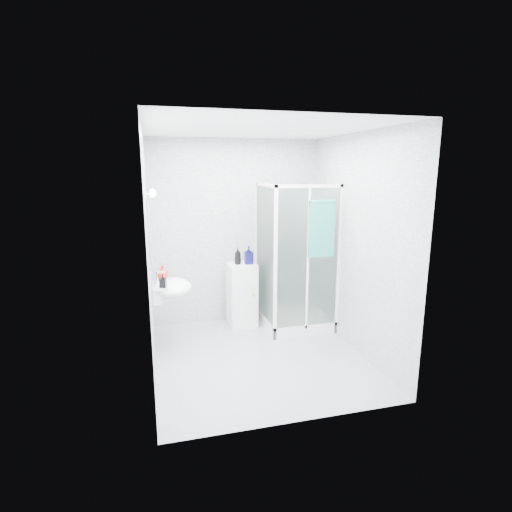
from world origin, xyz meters
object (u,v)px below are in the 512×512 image
object	(u,v)px
wall_basin	(170,288)
shampoo_bottle_b	(249,255)
hand_towel	(322,227)
storage_cabinet	(242,295)
shampoo_bottle_a	(238,256)
soap_dispenser_orange	(162,273)
shower_enclosure	(291,297)
soap_dispenser_black	(163,281)

from	to	relation	value
wall_basin	shampoo_bottle_b	xyz separation A→B (m)	(1.10, 0.54, 0.23)
hand_towel	storage_cabinet	bearing A→B (deg)	143.81
shampoo_bottle_a	soap_dispenser_orange	xyz separation A→B (m)	(-1.02, -0.41, -0.07)
shower_enclosure	shampoo_bottle_a	distance (m)	0.94
storage_cabinet	hand_towel	xyz separation A→B (m)	(0.89, -0.65, 1.02)
shampoo_bottle_b	soap_dispenser_orange	bearing A→B (deg)	-161.18
storage_cabinet	soap_dispenser_orange	world-z (taller)	soap_dispenser_orange
shower_enclosure	soap_dispenser_orange	distance (m)	1.81
wall_basin	shampoo_bottle_b	world-z (taller)	shampoo_bottle_b
wall_basin	soap_dispenser_orange	distance (m)	0.23
shower_enclosure	wall_basin	bearing A→B (deg)	-169.19
shampoo_bottle_b	shampoo_bottle_a	bearing A→B (deg)	176.22
wall_basin	storage_cabinet	xyz separation A→B (m)	(1.00, 0.56, -0.35)
hand_towel	shampoo_bottle_a	bearing A→B (deg)	145.87
hand_towel	shampoo_bottle_b	xyz separation A→B (m)	(-0.79, 0.63, -0.44)
shower_enclosure	shampoo_bottle_b	size ratio (longest dim) A/B	8.00
shower_enclosure	wall_basin	distance (m)	1.72
wall_basin	storage_cabinet	size ratio (longest dim) A/B	0.62
storage_cabinet	shampoo_bottle_b	world-z (taller)	shampoo_bottle_b
shampoo_bottle_b	soap_dispenser_orange	distance (m)	1.24
storage_cabinet	shampoo_bottle_a	xyz separation A→B (m)	(-0.06, -0.01, 0.57)
shampoo_bottle_a	soap_dispenser_black	distance (m)	1.27
wall_basin	storage_cabinet	world-z (taller)	wall_basin
soap_dispenser_orange	storage_cabinet	bearing A→B (deg)	21.28
storage_cabinet	shampoo_bottle_a	size ratio (longest dim) A/B	3.79
shampoo_bottle_a	soap_dispenser_orange	distance (m)	1.11
shower_enclosure	hand_towel	size ratio (longest dim) A/B	2.77
storage_cabinet	hand_towel	size ratio (longest dim) A/B	1.25
shampoo_bottle_b	shower_enclosure	bearing A→B (deg)	-22.34
hand_towel	soap_dispenser_orange	bearing A→B (deg)	173.37
soap_dispenser_black	shampoo_bottle_a	bearing A→B (deg)	35.77
shampoo_bottle_a	soap_dispenser_orange	bearing A→B (deg)	-158.16
shampoo_bottle_b	soap_dispenser_orange	size ratio (longest dim) A/B	1.36
hand_towel	shampoo_bottle_b	world-z (taller)	hand_towel
shower_enclosure	shampoo_bottle_b	world-z (taller)	shower_enclosure
storage_cabinet	shampoo_bottle_b	bearing A→B (deg)	-15.01
soap_dispenser_orange	soap_dispenser_black	distance (m)	0.33
hand_towel	shampoo_bottle_a	xyz separation A→B (m)	(-0.94, 0.64, -0.45)
wall_basin	soap_dispenser_orange	world-z (taller)	soap_dispenser_orange
wall_basin	shampoo_bottle_a	xyz separation A→B (m)	(0.95, 0.55, 0.22)
soap_dispenser_orange	soap_dispenser_black	size ratio (longest dim) A/B	1.17
storage_cabinet	shampoo_bottle_a	world-z (taller)	shampoo_bottle_a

